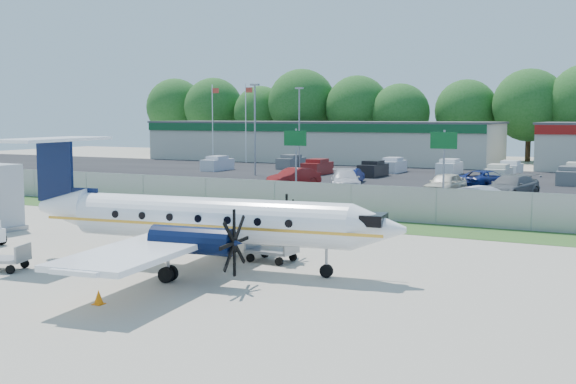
% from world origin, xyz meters
% --- Properties ---
extents(ground, '(170.00, 170.00, 0.00)m').
position_xyz_m(ground, '(0.00, 0.00, 0.00)').
color(ground, '#B3AA97').
rests_on(ground, ground).
extents(grass_verge, '(170.00, 4.00, 0.02)m').
position_xyz_m(grass_verge, '(0.00, 12.00, 0.01)').
color(grass_verge, '#2D561E').
rests_on(grass_verge, ground).
extents(access_road, '(170.00, 8.00, 0.02)m').
position_xyz_m(access_road, '(0.00, 19.00, 0.01)').
color(access_road, black).
rests_on(access_road, ground).
extents(parking_lot, '(170.00, 32.00, 0.02)m').
position_xyz_m(parking_lot, '(0.00, 40.00, 0.01)').
color(parking_lot, black).
rests_on(parking_lot, ground).
extents(perimeter_fence, '(120.00, 0.06, 1.99)m').
position_xyz_m(perimeter_fence, '(0.00, 14.00, 1.00)').
color(perimeter_fence, gray).
rests_on(perimeter_fence, ground).
extents(building_west, '(46.40, 12.40, 5.24)m').
position_xyz_m(building_west, '(-24.00, 61.98, 2.63)').
color(building_west, beige).
rests_on(building_west, ground).
extents(sign_left, '(1.80, 0.26, 5.00)m').
position_xyz_m(sign_left, '(-8.00, 22.91, 3.61)').
color(sign_left, gray).
rests_on(sign_left, ground).
extents(sign_mid, '(1.80, 0.26, 5.00)m').
position_xyz_m(sign_mid, '(3.00, 22.91, 3.61)').
color(sign_mid, gray).
rests_on(sign_mid, ground).
extents(flagpole_west, '(1.06, 0.12, 10.00)m').
position_xyz_m(flagpole_west, '(-35.92, 55.00, 5.64)').
color(flagpole_west, white).
rests_on(flagpole_west, ground).
extents(flagpole_east, '(1.06, 0.12, 10.00)m').
position_xyz_m(flagpole_east, '(-30.92, 55.00, 5.64)').
color(flagpole_east, white).
rests_on(flagpole_east, ground).
extents(light_pole_nw, '(0.90, 0.35, 9.09)m').
position_xyz_m(light_pole_nw, '(-20.00, 38.00, 5.23)').
color(light_pole_nw, gray).
rests_on(light_pole_nw, ground).
extents(light_pole_sw, '(0.90, 0.35, 9.09)m').
position_xyz_m(light_pole_sw, '(-20.00, 48.00, 5.23)').
color(light_pole_sw, gray).
rests_on(light_pole_sw, ground).
extents(tree_line, '(112.00, 6.00, 14.00)m').
position_xyz_m(tree_line, '(0.00, 74.00, 0.00)').
color(tree_line, '#1A5017').
rests_on(tree_line, ground).
extents(aircraft, '(16.28, 16.02, 5.00)m').
position_xyz_m(aircraft, '(0.00, -1.28, 1.93)').
color(aircraft, white).
rests_on(aircraft, ground).
extents(baggage_cart_near, '(2.20, 1.70, 1.01)m').
position_xyz_m(baggage_cart_near, '(-6.65, -5.21, 0.47)').
color(baggage_cart_near, gray).
rests_on(baggage_cart_near, ground).
extents(baggage_cart_far, '(2.04, 1.32, 1.03)m').
position_xyz_m(baggage_cart_far, '(1.82, 0.98, 0.48)').
color(baggage_cart_far, gray).
rests_on(baggage_cart_far, ground).
extents(cone_port_wing, '(0.33, 0.33, 0.47)m').
position_xyz_m(cone_port_wing, '(0.13, -7.39, 0.22)').
color(cone_port_wing, orange).
rests_on(cone_port_wing, ground).
extents(cone_starboard_wing, '(0.38, 0.38, 0.53)m').
position_xyz_m(cone_starboard_wing, '(-6.72, 12.78, 0.25)').
color(cone_starboard_wing, orange).
rests_on(cone_starboard_wing, ground).
extents(road_car_west, '(4.98, 3.11, 1.55)m').
position_xyz_m(road_car_west, '(-17.17, 17.58, 0.00)').
color(road_car_west, '#595B5E').
rests_on(road_car_west, ground).
extents(road_car_mid, '(5.11, 2.88, 1.59)m').
position_xyz_m(road_car_mid, '(5.40, 20.34, 0.00)').
color(road_car_mid, silver).
rests_on(road_car_mid, ground).
extents(parked_car_a, '(3.31, 5.16, 1.61)m').
position_xyz_m(parked_car_a, '(-11.27, 29.17, 0.00)').
color(parked_car_a, maroon).
rests_on(parked_car_a, ground).
extents(parked_car_b, '(4.37, 5.96, 1.60)m').
position_xyz_m(parked_car_b, '(-6.56, 29.02, 0.00)').
color(parked_car_b, silver).
rests_on(parked_car_b, ground).
extents(parked_car_c, '(2.59, 5.15, 1.68)m').
position_xyz_m(parked_car_c, '(1.61, 28.75, 0.00)').
color(parked_car_c, beige).
rests_on(parked_car_c, ground).
extents(parked_car_d, '(3.95, 6.34, 1.71)m').
position_xyz_m(parked_car_d, '(6.43, 28.47, 0.00)').
color(parked_car_d, '#595B5E').
rests_on(parked_car_d, ground).
extents(parked_car_f, '(1.92, 4.06, 1.29)m').
position_xyz_m(parked_car_f, '(-8.45, 35.27, 0.00)').
color(parked_car_f, navy).
rests_on(parked_car_f, ground).
extents(parked_car_g, '(4.56, 6.26, 1.58)m').
position_xyz_m(parked_car_g, '(3.47, 34.41, 0.00)').
color(parked_car_g, navy).
rests_on(parked_car_g, ground).
extents(far_parking_rows, '(56.00, 10.00, 1.60)m').
position_xyz_m(far_parking_rows, '(0.00, 45.00, 0.00)').
color(far_parking_rows, gray).
rests_on(far_parking_rows, ground).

